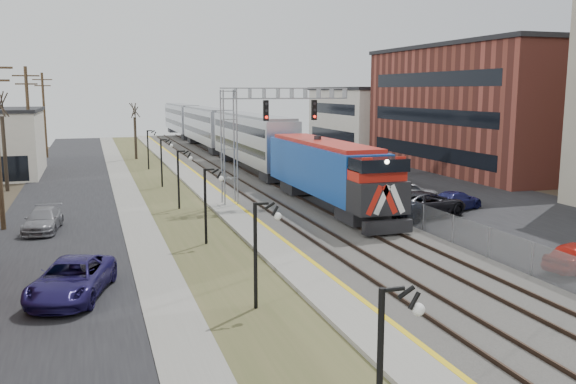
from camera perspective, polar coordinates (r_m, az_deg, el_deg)
name	(u,v)px	position (r m, az deg, el deg)	size (l,w,h in m)	color
street_west	(65,198)	(48.37, -20.13, -0.54)	(7.00, 120.00, 0.04)	black
sidewalk	(127,195)	(48.38, -14.81, -0.24)	(2.00, 120.00, 0.08)	gray
grass_median	(167,193)	(48.63, -11.28, -0.07)	(4.00, 120.00, 0.06)	#474D29
platform	(205,190)	(49.04, -7.81, 0.21)	(2.00, 120.00, 0.24)	gray
ballast_bed	(265,187)	(50.15, -2.18, 0.47)	(8.00, 120.00, 0.20)	#595651
parking_lot	(396,181)	(54.62, 10.03, 0.99)	(16.00, 120.00, 0.04)	black
platform_edge	(216,188)	(49.18, -6.80, 0.40)	(0.24, 120.00, 0.01)	gold
track_near	(241,186)	(49.63, -4.40, 0.56)	(1.58, 120.00, 0.15)	#2D2119
track_far	(282,184)	(50.55, -0.54, 0.75)	(1.58, 120.00, 0.15)	#2D2119
train	(219,132)	(74.87, -6.44, 5.57)	(3.00, 85.85, 5.33)	#124199
signal_gantry	(253,125)	(42.11, -3.27, 6.25)	(9.00, 1.07, 8.15)	gray
lampposts	(204,206)	(31.99, -7.83, -1.33)	(0.14, 62.14, 4.00)	black
fence	(313,176)	(51.34, 2.33, 1.47)	(0.04, 120.00, 1.60)	gray
buildings_east	(561,109)	(59.01, 24.20, 7.07)	(16.00, 76.00, 15.00)	#A49B85
bare_trees	(49,157)	(51.95, -21.44, 3.03)	(12.30, 42.30, 5.95)	#382D23
car_lot_c	(425,204)	(39.53, 12.67, -1.15)	(2.71, 5.87, 1.63)	black
car_lot_d	(456,201)	(42.23, 15.42, -0.83)	(1.80, 4.43, 1.28)	#16174D
car_lot_e	(409,192)	(44.86, 11.30, 0.00)	(1.66, 4.12, 1.40)	slate
car_lot_f	(374,175)	(52.83, 8.06, 1.62)	(1.71, 4.90, 1.61)	#0B371C
car_street_a	(72,280)	(25.16, -19.59, -7.76)	(2.42, 5.26, 1.46)	#1F1752
car_street_b	(43,221)	(37.35, -21.95, -2.51)	(1.79, 4.39, 1.27)	gray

